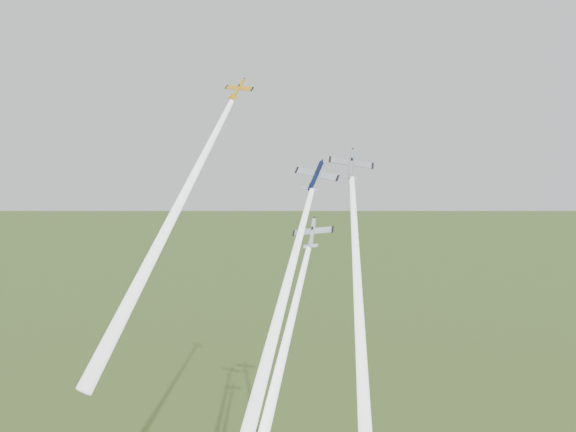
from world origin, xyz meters
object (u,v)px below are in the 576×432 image
object	(u,v)px
plane_silver_right	(351,164)
plane_silver_low	(312,233)
plane_navy	(316,176)
plane_yellow	(238,89)

from	to	relation	value
plane_silver_right	plane_silver_low	bearing A→B (deg)	-140.96
plane_navy	plane_silver_right	size ratio (longest dim) A/B	0.99
plane_silver_right	plane_silver_low	size ratio (longest dim) A/B	1.09
plane_silver_right	plane_silver_low	world-z (taller)	plane_silver_right
plane_yellow	plane_silver_right	bearing A→B (deg)	14.56
plane_silver_right	plane_silver_low	xyz separation A→B (m)	(-6.06, -7.54, -12.44)
plane_yellow	plane_navy	xyz separation A→B (m)	(16.74, -5.17, -16.71)
plane_silver_low	plane_navy	bearing A→B (deg)	99.19
plane_yellow	plane_silver_low	xyz separation A→B (m)	(16.91, -9.15, -27.08)
plane_navy	plane_silver_low	bearing A→B (deg)	-79.90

